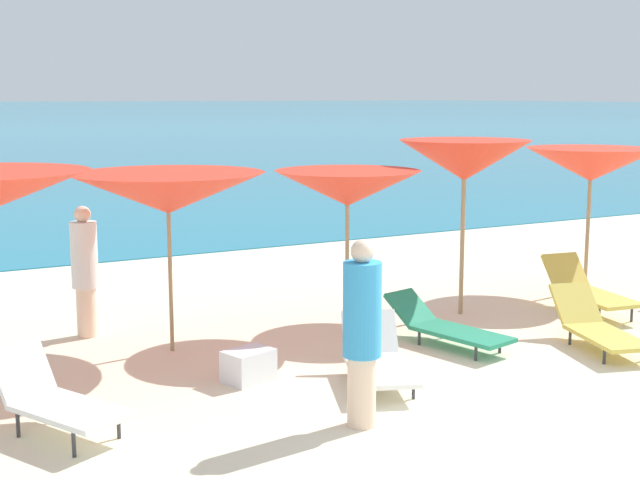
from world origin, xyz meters
name	(u,v)px	position (x,y,z in m)	size (l,w,h in m)	color
ground_plane	(175,264)	(0.00, 10.00, -0.15)	(50.00, 100.00, 0.30)	beige
umbrella_1	(168,193)	(-2.07, 4.10, 1.88)	(2.37, 2.37, 2.11)	#9E7F59
umbrella_2	(348,188)	(0.14, 3.78, 1.85)	(1.92, 1.92, 2.07)	#9E7F59
umbrella_3	(465,161)	(2.02, 3.88, 2.12)	(1.89, 1.89, 2.40)	#9E7F59
umbrella_4	(591,165)	(4.60, 4.11, 1.95)	(2.01, 2.01, 2.21)	#9E7F59
lounge_chair_0	(597,326)	(2.43, 1.79, 0.27)	(0.97, 1.66, 0.64)	#D8BF4C
lounge_chair_1	(446,326)	(0.91, 2.73, 0.24)	(0.89, 1.75, 0.55)	#268C66
lounge_chair_2	(588,289)	(3.60, 3.09, 0.33)	(0.84, 1.65, 0.72)	#D8BF4C
lounge_chair_3	(55,398)	(-3.83, 2.13, 0.33)	(1.10, 1.46, 0.74)	white
lounge_chair_5	(377,359)	(-0.56, 1.95, 0.26)	(1.07, 1.50, 0.64)	white
beachgoer_1	(85,268)	(-2.80, 5.20, 0.87)	(0.33, 0.33, 1.65)	beige
beachgoer_2	(362,329)	(-1.33, 0.99, 0.91)	(0.35, 0.35, 1.73)	beige
cooler_box	(249,366)	(-1.73, 2.64, 0.17)	(0.50, 0.36, 0.34)	white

